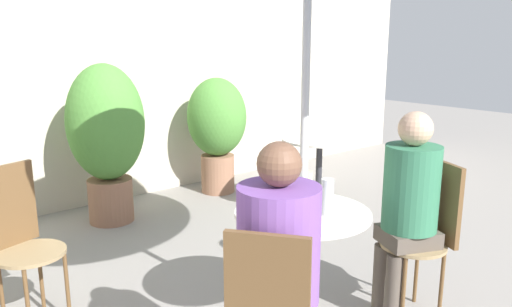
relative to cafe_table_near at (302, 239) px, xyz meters
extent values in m
cube|color=beige|center=(-0.22, 3.01, 0.93)|extent=(10.00, 0.06, 3.00)
cylinder|color=#2D2D33|center=(0.00, 0.00, -0.21)|extent=(0.06, 0.06, 0.70)
cylinder|color=silver|center=(0.00, 0.00, 0.16)|extent=(0.74, 0.74, 0.02)
cylinder|color=#2D2D33|center=(1.56, 1.35, -0.57)|extent=(0.37, 0.37, 0.01)
cylinder|color=#2D2D33|center=(1.56, 1.35, -0.21)|extent=(0.06, 0.06, 0.70)
cylinder|color=silver|center=(1.56, 1.35, 0.16)|extent=(0.72, 0.72, 0.02)
cube|color=brown|center=(-0.71, -0.52, 0.14)|extent=(0.22, 0.28, 0.48)
cylinder|color=#997F56|center=(0.65, -0.28, -0.11)|extent=(0.39, 0.39, 0.02)
cylinder|color=brown|center=(0.71, -0.45, -0.35)|extent=(0.02, 0.02, 0.45)
cylinder|color=brown|center=(0.81, -0.22, -0.35)|extent=(0.02, 0.02, 0.45)
cylinder|color=brown|center=(0.48, -0.35, -0.35)|extent=(0.02, 0.02, 0.45)
cylinder|color=brown|center=(0.58, -0.12, -0.35)|extent=(0.02, 0.02, 0.45)
cube|color=brown|center=(0.81, -0.35, 0.14)|extent=(0.16, 0.31, 0.48)
cylinder|color=#997F56|center=(-1.14, 1.03, -0.11)|extent=(0.39, 0.39, 0.02)
cylinder|color=brown|center=(-1.06, 1.19, -0.35)|extent=(0.02, 0.02, 0.45)
cylinder|color=brown|center=(-1.30, 1.11, -0.35)|extent=(0.02, 0.02, 0.45)
cylinder|color=brown|center=(-0.98, 0.95, -0.35)|extent=(0.02, 0.02, 0.45)
cylinder|color=brown|center=(-1.22, 0.87, -0.35)|extent=(0.02, 0.02, 0.45)
cube|color=brown|center=(-1.20, 1.20, 0.14)|extent=(0.32, 0.13, 0.48)
cylinder|color=#7A4C9E|center=(-0.54, -0.40, 0.25)|extent=(0.35, 0.35, 0.50)
sphere|color=brown|center=(-0.54, -0.40, 0.59)|extent=(0.18, 0.18, 0.18)
cylinder|color=brown|center=(0.53, -0.15, -0.35)|extent=(0.10, 0.10, 0.45)
cylinder|color=brown|center=(0.47, -0.28, -0.35)|extent=(0.10, 0.10, 0.45)
cube|color=brown|center=(0.61, -0.27, -0.06)|extent=(0.39, 0.37, 0.10)
cylinder|color=#337551|center=(0.61, -0.27, 0.24)|extent=(0.32, 0.32, 0.50)
sphere|color=#DBAD89|center=(0.61, -0.27, 0.59)|extent=(0.20, 0.20, 0.20)
cylinder|color=silver|center=(-0.08, 0.11, 0.24)|extent=(0.06, 0.06, 0.15)
cylinder|color=silver|center=(-0.09, -0.10, 0.26)|extent=(0.06, 0.06, 0.19)
cylinder|color=silver|center=(0.06, -0.12, 0.26)|extent=(0.07, 0.07, 0.20)
cylinder|color=beige|center=(0.11, 0.08, 0.26)|extent=(0.06, 0.06, 0.19)
cylinder|color=#93664C|center=(-0.08, 2.42, -0.37)|extent=(0.40, 0.40, 0.40)
ellipsoid|color=#4C8938|center=(-0.08, 2.42, 0.35)|extent=(0.69, 0.69, 1.04)
cylinder|color=#93664C|center=(1.22, 2.54, -0.37)|extent=(0.36, 0.36, 0.41)
ellipsoid|color=#4C8938|center=(1.22, 2.54, 0.26)|extent=(0.64, 0.64, 0.84)
cylinder|color=silver|center=(0.00, 0.00, 0.55)|extent=(0.04, 0.04, 2.25)
camera|label=1|loc=(-1.83, -1.82, 1.08)|focal=35.00mm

